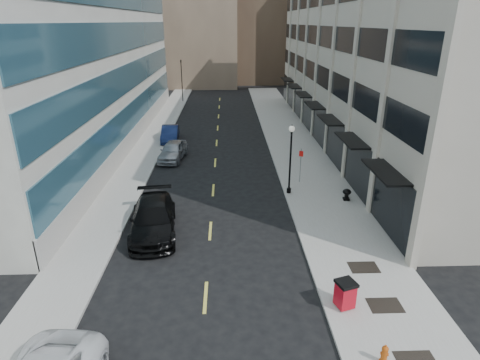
{
  "coord_description": "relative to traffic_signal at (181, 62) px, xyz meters",
  "views": [
    {
      "loc": [
        1.02,
        -12.51,
        11.28
      ],
      "look_at": [
        1.75,
        8.83,
        2.81
      ],
      "focal_mm": 30.0,
      "sensor_mm": 36.0,
      "label": 1
    }
  ],
  "objects": [
    {
      "name": "skyline_tan_near",
      "position": [
        1.5,
        20.0,
        8.28
      ],
      "size": [
        14.0,
        18.0,
        28.0
      ],
      "primitive_type": "cube",
      "color": "#8A735A",
      "rests_on": "ground"
    },
    {
      "name": "trash_bin",
      "position": [
        11.34,
        -47.0,
        -4.91
      ],
      "size": [
        0.96,
        0.96,
        1.23
      ],
      "rotation": [
        0.0,
        0.0,
        0.33
      ],
      "color": "#B80C1B",
      "rests_on": "sidewalk_right"
    },
    {
      "name": "sidewalk_right",
      "position": [
        13.0,
        -28.0,
        -5.64
      ],
      "size": [
        5.0,
        80.0,
        0.15
      ],
      "primitive_type": "cube",
      "color": "#9B988D",
      "rests_on": "ground"
    },
    {
      "name": "grate_mid",
      "position": [
        13.1,
        -47.0,
        -5.56
      ],
      "size": [
        1.4,
        1.0,
        0.01
      ],
      "primitive_type": "cube",
      "color": "black",
      "rests_on": "sidewalk_right"
    },
    {
      "name": "skyline_stone",
      "position": [
        23.5,
        18.0,
        4.28
      ],
      "size": [
        10.0,
        14.0,
        20.0
      ],
      "primitive_type": "cube",
      "color": "#B9AF9D",
      "rests_on": "ground"
    },
    {
      "name": "sign_post",
      "position": [
        11.9,
        -33.01,
        -3.92
      ],
      "size": [
        0.29,
        0.15,
        2.58
      ],
      "rotation": [
        0.0,
        0.0,
        -0.42
      ],
      "color": "slate",
      "rests_on": "sidewalk_right"
    },
    {
      "name": "car_black_pickup",
      "position": [
        2.3,
        -40.09,
        -4.84
      ],
      "size": [
        3.19,
        6.33,
        1.76
      ],
      "primitive_type": "imported",
      "rotation": [
        0.0,
        0.0,
        0.12
      ],
      "color": "black",
      "rests_on": "ground"
    },
    {
      "name": "traffic_signal",
      "position": [
        0.0,
        0.0,
        0.0
      ],
      "size": [
        0.66,
        0.66,
        6.98
      ],
      "color": "black",
      "rests_on": "ground"
    },
    {
      "name": "ground",
      "position": [
        5.5,
        -48.0,
        -5.72
      ],
      "size": [
        160.0,
        160.0,
        0.0
      ],
      "primitive_type": "plane",
      "color": "black",
      "rests_on": "ground"
    },
    {
      "name": "building_left",
      "position": [
        -10.45,
        -21.0,
        4.27
      ],
      "size": [
        16.14,
        46.0,
        20.0
      ],
      "color": "silver",
      "rests_on": "ground"
    },
    {
      "name": "car_silver_sedan",
      "position": [
        1.81,
        -27.0,
        -4.92
      ],
      "size": [
        2.49,
        4.9,
        1.6
      ],
      "primitive_type": "imported",
      "rotation": [
        0.0,
        0.0,
        -0.13
      ],
      "color": "#9B9FA3",
      "rests_on": "ground"
    },
    {
      "name": "sidewalk_left",
      "position": [
        -1.0,
        -28.0,
        -5.64
      ],
      "size": [
        3.0,
        80.0,
        0.15
      ],
      "primitive_type": "cube",
      "color": "#9B988D",
      "rests_on": "ground"
    },
    {
      "name": "lamppost",
      "position": [
        10.8,
        -34.98,
        -2.7
      ],
      "size": [
        0.41,
        0.41,
        4.89
      ],
      "color": "black",
      "rests_on": "sidewalk_right"
    },
    {
      "name": "building_right",
      "position": [
        22.44,
        -21.01,
        3.28
      ],
      "size": [
        15.3,
        46.5,
        18.25
      ],
      "color": "#B9AF9D",
      "rests_on": "ground"
    },
    {
      "name": "fire_hydrant",
      "position": [
        11.9,
        -50.0,
        -5.19
      ],
      "size": [
        0.32,
        0.32,
        0.78
      ],
      "rotation": [
        0.0,
        0.0,
        -0.34
      ],
      "color": "#CA4F0E",
      "rests_on": "sidewalk_right"
    },
    {
      "name": "skyline_tan_far",
      "position": [
        -8.5,
        30.0,
        5.28
      ],
      "size": [
        12.0,
        14.0,
        22.0
      ],
      "primitive_type": "cube",
      "color": "#8A735A",
      "rests_on": "ground"
    },
    {
      "name": "road_centerline",
      "position": [
        5.5,
        -31.0,
        -5.71
      ],
      "size": [
        0.15,
        68.2,
        0.01
      ],
      "color": "#D8CC4C",
      "rests_on": "ground"
    },
    {
      "name": "grate_far",
      "position": [
        13.1,
        -44.2,
        -5.56
      ],
      "size": [
        1.4,
        1.0,
        0.01
      ],
      "primitive_type": "cube",
      "color": "black",
      "rests_on": "sidewalk_right"
    },
    {
      "name": "car_blue_sedan",
      "position": [
        0.83,
        -21.14,
        -4.96
      ],
      "size": [
        1.86,
        4.69,
        1.52
      ],
      "primitive_type": "imported",
      "rotation": [
        0.0,
        0.0,
        0.06
      ],
      "color": "#14214D",
      "rests_on": "ground"
    },
    {
      "name": "urn_planter",
      "position": [
        14.47,
        -36.3,
        -5.1
      ],
      "size": [
        0.55,
        0.55,
        0.77
      ],
      "rotation": [
        0.0,
        0.0,
        -0.11
      ],
      "color": "black",
      "rests_on": "sidewalk_right"
    }
  ]
}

